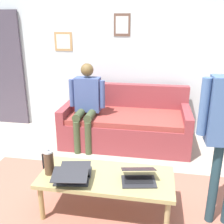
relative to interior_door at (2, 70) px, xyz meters
name	(u,v)px	position (x,y,z in m)	size (l,w,h in m)	color
ground_plane	(94,206)	(-2.22, 2.11, -1.02)	(7.68, 7.68, 0.00)	#AE9F8E
area_rug	(105,217)	(-2.36, 2.26, -1.02)	(3.34, 1.90, 0.01)	#9B5B4B
back_wall	(123,53)	(-2.22, -0.09, 0.33)	(7.04, 0.11, 2.70)	silver
interior_door	(2,70)	(0.00, 0.00, 0.00)	(0.82, 0.09, 2.05)	#493F4C
couch	(126,124)	(-2.35, 0.49, -0.72)	(1.95, 0.94, 0.88)	brown
coffee_table	(106,179)	(-2.36, 2.16, -0.65)	(1.32, 0.57, 0.42)	#9F9059
laptop_left	(138,177)	(-2.68, 2.19, -0.57)	(0.36, 0.32, 0.14)	#28282D
laptop_center	(71,178)	(-2.06, 2.32, -0.56)	(0.37, 0.35, 0.14)	#28282D
laptop_right	(76,171)	(-2.07, 2.19, -0.57)	(0.34, 0.33, 0.13)	#28282D
french_press	(49,162)	(-1.80, 2.21, -0.48)	(0.12, 0.10, 0.28)	#4C3323
person_seated	(87,101)	(-1.78, 0.72, -0.30)	(0.55, 0.51, 1.28)	#3D492D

